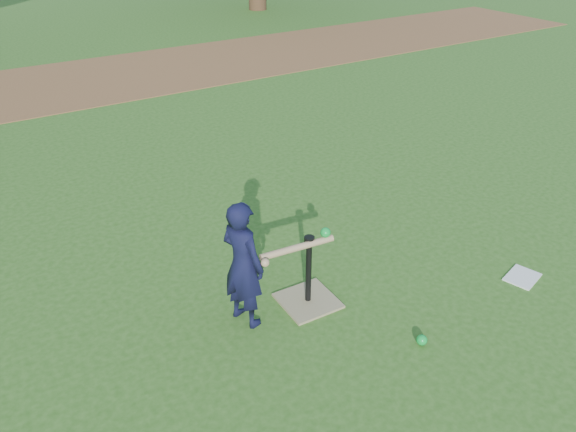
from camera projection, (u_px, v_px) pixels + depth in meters
ground at (295, 344)px, 4.08m from camera, size 80.00×80.00×0.00m
dirt_strip at (57, 85)px, 9.57m from camera, size 24.00×3.00×0.01m
child at (243, 264)px, 4.07m from camera, size 0.34×0.43×1.02m
wiffle_ball_ground at (422, 340)px, 4.06m from camera, size 0.08×0.08×0.08m
clipboard at (522, 277)px, 4.79m from camera, size 0.35×0.30×0.01m
batting_tee at (308, 291)px, 4.45m from camera, size 0.45×0.45×0.61m
swing_action at (300, 246)px, 4.15m from camera, size 0.63×0.13×0.13m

